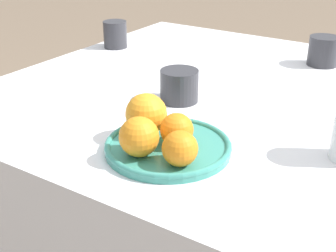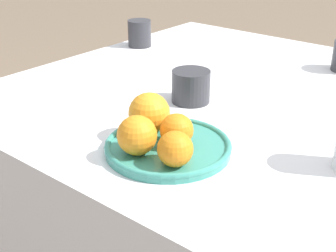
# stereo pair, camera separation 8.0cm
# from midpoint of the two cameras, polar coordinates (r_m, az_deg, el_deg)

# --- Properties ---
(table) EXTENTS (1.35, 1.04, 0.71)m
(table) POSITION_cam_midpoint_polar(r_m,az_deg,el_deg) (1.25, 15.24, -13.09)
(table) COLOR white
(table) RESTS_ON ground_plane
(fruit_platter) EXTENTS (0.23, 0.23, 0.02)m
(fruit_platter) POSITION_cam_midpoint_polar(r_m,az_deg,el_deg) (0.84, 2.74, -2.56)
(fruit_platter) COLOR teal
(fruit_platter) RESTS_ON table
(orange_0) EXTENTS (0.06, 0.06, 0.06)m
(orange_0) POSITION_cam_midpoint_polar(r_m,az_deg,el_deg) (0.82, 3.85, -0.58)
(orange_0) COLOR orange
(orange_0) RESTS_ON fruit_platter
(orange_1) EXTENTS (0.07, 0.07, 0.07)m
(orange_1) POSITION_cam_midpoint_polar(r_m,az_deg,el_deg) (0.79, -0.91, -1.21)
(orange_1) COLOR orange
(orange_1) RESTS_ON fruit_platter
(orange_2) EXTENTS (0.08, 0.08, 0.08)m
(orange_2) POSITION_cam_midpoint_polar(r_m,az_deg,el_deg) (0.87, 0.35, 1.52)
(orange_2) COLOR orange
(orange_2) RESTS_ON fruit_platter
(orange_3) EXTENTS (0.06, 0.06, 0.06)m
(orange_3) POSITION_cam_midpoint_polar(r_m,az_deg,el_deg) (0.76, 3.91, -2.89)
(orange_3) COLOR orange
(orange_3) RESTS_ON fruit_platter
(cup_0) EXTENTS (0.07, 0.07, 0.08)m
(cup_0) POSITION_cam_midpoint_polar(r_m,az_deg,el_deg) (1.48, -1.91, 11.21)
(cup_0) COLOR #333338
(cup_0) RESTS_ON table
(cup_2) EXTENTS (0.09, 0.09, 0.07)m
(cup_2) POSITION_cam_midpoint_polar(r_m,az_deg,el_deg) (1.05, 5.01, 4.79)
(cup_2) COLOR #333338
(cup_2) RESTS_ON table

